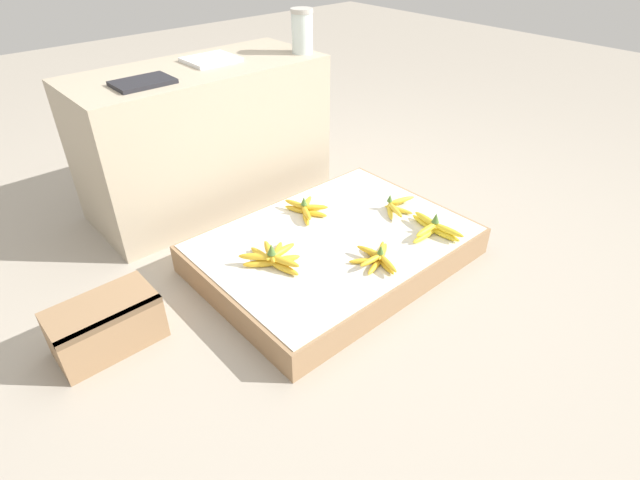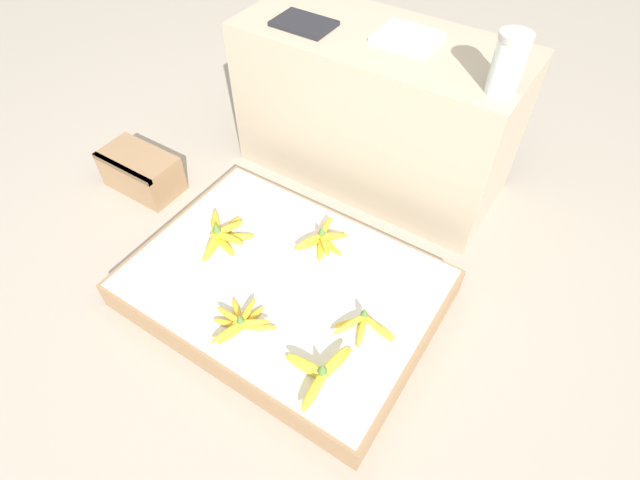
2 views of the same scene
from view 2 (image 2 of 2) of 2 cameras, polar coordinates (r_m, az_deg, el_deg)
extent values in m
plane|color=#A89E8E|center=(2.02, -4.03, -6.62)|extent=(10.00, 10.00, 0.00)
cube|color=#997551|center=(1.97, -4.13, -5.54)|extent=(1.15, 0.83, 0.13)
cube|color=silver|center=(1.91, -4.24, -4.36)|extent=(1.11, 0.81, 0.00)
cube|color=tan|center=(2.34, 6.28, 14.39)|extent=(1.22, 0.53, 0.71)
cube|color=#997551|center=(2.54, -19.74, 7.37)|extent=(0.37, 0.20, 0.19)
cube|color=brown|center=(2.45, -21.72, 7.58)|extent=(0.37, 0.02, 0.02)
ellipsoid|color=gold|center=(1.78, -7.07, -9.84)|extent=(0.12, 0.09, 0.02)
ellipsoid|color=gold|center=(1.81, -7.96, -8.89)|extent=(0.04, 0.13, 0.02)
ellipsoid|color=gold|center=(1.83, -9.41, -8.19)|extent=(0.12, 0.10, 0.02)
ellipsoid|color=gold|center=(1.81, -10.18, -9.40)|extent=(0.13, 0.06, 0.02)
ellipsoid|color=gold|center=(1.79, -9.91, -10.37)|extent=(0.06, 0.13, 0.02)
ellipsoid|color=gold|center=(1.77, -7.90, -9.30)|extent=(0.12, 0.10, 0.02)
ellipsoid|color=gold|center=(1.79, -8.38, -8.19)|extent=(0.05, 0.13, 0.02)
ellipsoid|color=gold|center=(1.79, -10.12, -8.60)|extent=(0.13, 0.03, 0.02)
ellipsoid|color=gold|center=(1.76, -10.52, -10.27)|extent=(0.06, 0.13, 0.02)
cone|color=#4C7533|center=(1.75, -9.14, -8.80)|extent=(0.03, 0.03, 0.04)
ellipsoid|color=yellow|center=(1.70, 1.83, -13.97)|extent=(0.06, 0.16, 0.03)
ellipsoid|color=yellow|center=(1.69, -1.72, -14.32)|extent=(0.16, 0.03, 0.03)
ellipsoid|color=yellow|center=(1.66, -0.54, -16.73)|extent=(0.04, 0.16, 0.03)
ellipsoid|color=yellow|center=(1.67, 1.37, -13.88)|extent=(0.05, 0.16, 0.03)
ellipsoid|color=yellow|center=(1.67, -1.32, -14.14)|extent=(0.16, 0.03, 0.03)
ellipsoid|color=yellow|center=(1.63, -0.78, -16.73)|extent=(0.04, 0.16, 0.03)
cone|color=#4C7533|center=(1.62, 0.27, -14.41)|extent=(0.03, 0.03, 0.04)
ellipsoid|color=gold|center=(2.03, -12.23, -0.87)|extent=(0.06, 0.16, 0.03)
ellipsoid|color=gold|center=(2.03, -10.95, -0.49)|extent=(0.16, 0.08, 0.03)
ellipsoid|color=gold|center=(2.05, -9.60, 0.34)|extent=(0.14, 0.12, 0.03)
ellipsoid|color=gold|center=(2.09, -10.40, 1.34)|extent=(0.03, 0.16, 0.03)
ellipsoid|color=gold|center=(2.09, -11.79, 0.98)|extent=(0.14, 0.11, 0.03)
ellipsoid|color=gold|center=(2.01, -12.16, -0.27)|extent=(0.08, 0.16, 0.03)
ellipsoid|color=gold|center=(2.01, -10.55, 0.31)|extent=(0.16, 0.05, 0.03)
ellipsoid|color=gold|center=(2.05, -10.67, 1.22)|extent=(0.09, 0.15, 0.03)
ellipsoid|color=gold|center=(2.08, -11.80, 1.89)|extent=(0.13, 0.13, 0.03)
cone|color=#4C7533|center=(2.01, -11.81, 1.49)|extent=(0.04, 0.04, 0.05)
ellipsoid|color=gold|center=(1.79, 3.77, -9.27)|extent=(0.11, 0.12, 0.02)
ellipsoid|color=gold|center=(1.77, 4.74, -10.28)|extent=(0.07, 0.14, 0.02)
ellipsoid|color=gold|center=(1.78, 6.66, -9.99)|extent=(0.14, 0.04, 0.02)
ellipsoid|color=gold|center=(1.75, 3.41, -9.58)|extent=(0.07, 0.14, 0.02)
ellipsoid|color=gold|center=(1.75, 6.68, -10.00)|extent=(0.14, 0.06, 0.02)
cone|color=#4C7533|center=(1.75, 5.15, -8.06)|extent=(0.03, 0.03, 0.04)
ellipsoid|color=gold|center=(2.00, -1.24, -0.45)|extent=(0.09, 0.12, 0.03)
ellipsoid|color=gold|center=(1.98, 0.09, -0.98)|extent=(0.08, 0.13, 0.03)
ellipsoid|color=gold|center=(1.99, 1.13, -0.66)|extent=(0.13, 0.05, 0.03)
ellipsoid|color=gold|center=(2.02, 1.26, 0.33)|extent=(0.10, 0.12, 0.03)
ellipsoid|color=gold|center=(2.04, 0.43, 0.84)|extent=(0.07, 0.13, 0.03)
ellipsoid|color=gold|center=(1.98, -0.99, -0.03)|extent=(0.08, 0.13, 0.03)
ellipsoid|color=gold|center=(1.97, 0.53, -0.44)|extent=(0.11, 0.11, 0.03)
ellipsoid|color=gold|center=(2.00, 1.32, 0.51)|extent=(0.12, 0.09, 0.03)
ellipsoid|color=gold|center=(2.03, 0.63, 1.44)|extent=(0.06, 0.13, 0.03)
cone|color=#4C7533|center=(1.97, 0.21, 1.16)|extent=(0.03, 0.03, 0.04)
cylinder|color=silver|center=(1.85, 20.61, 18.05)|extent=(0.11, 0.11, 0.19)
cylinder|color=#B7B2A8|center=(1.81, 21.55, 20.87)|extent=(0.11, 0.11, 0.02)
cube|color=white|center=(2.14, 10.08, 21.84)|extent=(0.24, 0.21, 0.02)
cube|color=#232328|center=(2.22, -1.85, 23.50)|extent=(0.24, 0.17, 0.02)
camera|label=1|loc=(2.06, -69.38, 9.65)|focal=28.00mm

